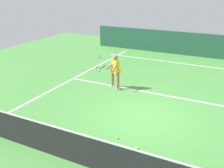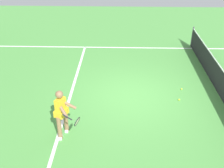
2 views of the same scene
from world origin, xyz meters
The scene contains 7 objects.
ground_plane centered at (0.00, 0.00, 0.00)m, with size 26.01×26.01×0.00m, color #4C9342.
service_line_marking centered at (0.00, -2.31, 0.00)m, with size 9.30×0.10×0.01m, color white.
sideline_left_marking centered at (-4.65, 0.00, 0.00)m, with size 0.10×18.01×0.01m, color white.
court_net centered at (0.00, 3.26, 0.49)m, with size 9.98×0.08×1.05m.
tennis_player centered at (2.22, -2.13, 0.85)m, with size 1.00×0.86×1.55m.
tennis_ball_near centered at (-0.52, 1.92, 0.03)m, with size 0.07×0.07×0.07m, color #D1E533.
tennis_ball_mid centered at (0.23, 1.69, 0.03)m, with size 0.07×0.07×0.07m, color #D1E533.
Camera 2 is at (8.44, -0.50, 5.46)m, focal length 43.23 mm.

